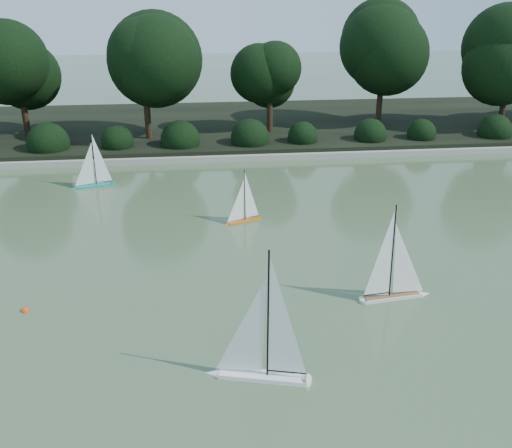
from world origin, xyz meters
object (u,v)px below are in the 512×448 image
object	(u,v)px
sailboat_orange	(241,214)
sailboat_teal	(91,178)
sailboat_white_a	(255,358)
sailboat_white_b	(398,283)
race_buoy	(25,311)

from	to	relation	value
sailboat_orange	sailboat_teal	world-z (taller)	sailboat_teal
sailboat_white_a	sailboat_teal	size ratio (longest dim) A/B	1.26
sailboat_white_b	race_buoy	distance (m)	6.06
sailboat_white_a	sailboat_teal	world-z (taller)	sailboat_white_a
sailboat_white_a	sailboat_white_b	size ratio (longest dim) A/B	1.12
sailboat_white_a	sailboat_teal	xyz separation A→B (m)	(-3.34, 8.30, -0.06)
sailboat_white_a	sailboat_orange	world-z (taller)	sailboat_white_a
sailboat_orange	race_buoy	size ratio (longest dim) A/B	9.44
sailboat_white_b	race_buoy	size ratio (longest dim) A/B	13.10
sailboat_teal	race_buoy	world-z (taller)	sailboat_teal
sailboat_white_a	sailboat_orange	distance (m)	5.44
sailboat_orange	sailboat_teal	distance (m)	4.64
sailboat_white_a	sailboat_white_b	bearing A→B (deg)	35.23
sailboat_white_b	sailboat_orange	world-z (taller)	sailboat_white_b
sailboat_white_a	sailboat_white_b	distance (m)	3.17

